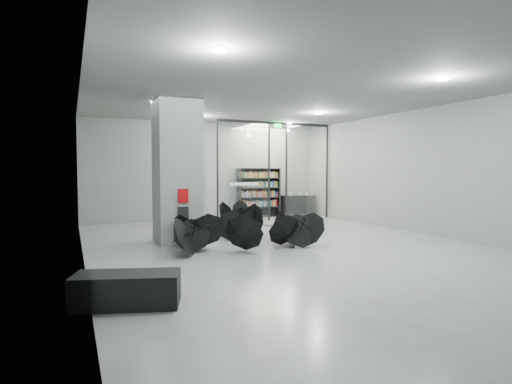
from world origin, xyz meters
name	(u,v)px	position (x,y,z in m)	size (l,w,h in m)	color
room	(290,139)	(0.00, 0.00, 2.84)	(14.00, 14.02, 4.01)	gray
column	(177,172)	(-2.50, 2.00, 2.00)	(1.20, 1.20, 4.00)	slate
fire_cabinet	(183,196)	(-2.50, 1.38, 1.35)	(0.28, 0.04, 0.38)	#A50A07
info_panel	(183,214)	(-2.50, 1.38, 0.85)	(0.30, 0.03, 0.42)	black
exit_sign	(278,126)	(2.40, 5.30, 3.82)	(0.30, 0.06, 0.15)	#0CE533
glass_partition	(275,167)	(2.39, 5.50, 2.18)	(5.06, 0.08, 4.00)	silver
bench	(127,290)	(-4.50, -3.07, 0.25)	(1.54, 0.66, 0.49)	black
bookshelf	(259,193)	(2.23, 6.75, 1.07)	(1.94, 0.39, 2.13)	black
shop_counter	(298,205)	(4.14, 6.64, 0.45)	(1.51, 0.60, 0.90)	black
umbrella_cluster	(242,232)	(-0.87, 1.17, 0.31)	(4.90, 4.04, 1.31)	black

